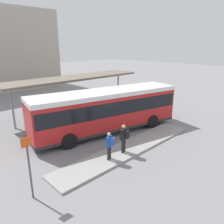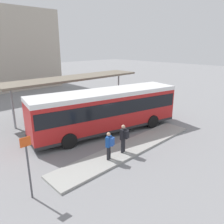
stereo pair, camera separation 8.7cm
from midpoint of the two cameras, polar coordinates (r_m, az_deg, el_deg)
ground_plane at (r=16.49m, az=-1.53°, el=-5.04°), size 120.00×120.00×0.00m
curb_island at (r=13.87m, az=4.53°, el=-9.33°), size 10.92×1.80×0.12m
city_bus at (r=15.89m, az=-1.56°, el=1.04°), size 11.35×4.84×3.11m
pedestrian_waiting at (r=12.79m, az=3.02°, el=-6.49°), size 0.46×0.51×1.73m
pedestrian_companion at (r=12.04m, az=-0.78°, el=-8.41°), size 0.47×0.50×1.61m
bicycle_white at (r=23.56m, az=12.28°, el=2.43°), size 0.48×1.80×0.78m
bicycle_orange at (r=23.85m, az=10.70°, el=2.66°), size 0.48×1.71×0.73m
bicycle_black at (r=24.36m, az=9.56°, el=3.07°), size 0.48×1.79×0.77m
bicycle_green at (r=24.63m, az=7.94°, el=3.19°), size 0.48×1.54×0.67m
station_shelter at (r=20.32m, az=-9.94°, el=8.66°), size 13.44×2.84×3.44m
potted_planter_near_shelter at (r=16.73m, az=-19.41°, el=-3.23°), size 0.96×0.96×1.33m
platform_sign at (r=9.72m, az=-21.06°, el=-12.91°), size 0.44×0.08×2.80m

